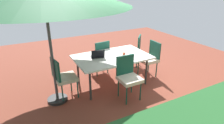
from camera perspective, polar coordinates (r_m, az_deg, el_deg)
name	(u,v)px	position (r m, az deg, el deg)	size (l,w,h in m)	color
ground_plane	(112,84)	(4.96, 0.00, -6.73)	(10.00, 10.00, 0.02)	brown
dining_table	(112,58)	(4.64, 0.00, 1.18)	(1.82, 1.14, 0.78)	white
chair_southwest	(134,49)	(5.86, 6.74, 3.94)	(0.59, 0.59, 0.98)	beige
chair_east	(63,76)	(4.27, -14.68, -4.17)	(0.49, 0.48, 0.98)	beige
chair_north	(128,76)	(4.17, 4.95, -4.11)	(0.46, 0.46, 0.98)	beige
chair_west	(150,57)	(5.27, 11.44, 1.43)	(0.46, 0.46, 0.98)	beige
chair_south	(100,55)	(5.32, -3.66, 2.08)	(0.47, 0.48, 0.98)	beige
laptop	(98,56)	(4.54, -4.38, 1.93)	(0.37, 0.31, 0.21)	#2D2D33
cup	(124,55)	(4.56, 3.67, 2.20)	(0.07, 0.07, 0.11)	#CC4C33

